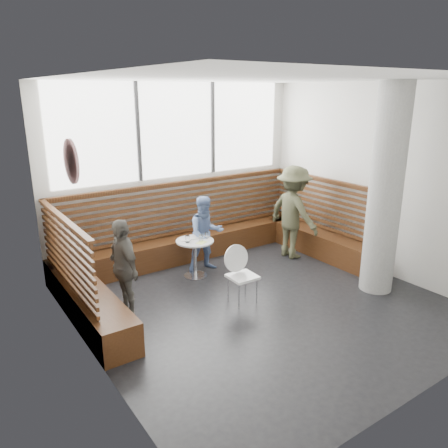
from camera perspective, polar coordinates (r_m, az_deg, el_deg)
room at (r=6.07m, az=5.34°, el=3.17°), size 5.00×5.00×3.20m
booth at (r=7.80m, az=-3.22°, el=-2.80°), size 5.00×2.50×1.44m
concrete_column at (r=7.01m, az=20.34°, el=4.04°), size 0.50×0.50×3.20m
wall_art at (r=5.14m, az=-19.35°, el=7.73°), size 0.03×0.50×0.50m
cafe_table at (r=7.37m, az=-3.80°, el=-3.50°), size 0.63×0.63×0.65m
cafe_chair at (r=6.49m, az=2.09°, el=-6.03°), size 0.41×0.41×0.87m
adult_man at (r=8.25m, az=9.06°, el=1.52°), size 0.69×1.15×1.75m
child_back at (r=7.59m, az=-2.39°, el=-1.28°), size 0.73×0.62×1.33m
child_left at (r=6.25m, az=-13.04°, el=-5.52°), size 0.36×0.82×1.39m
plate_near at (r=7.34m, az=-5.10°, el=-2.03°), size 0.20×0.20×0.01m
plate_far at (r=7.43m, az=-4.00°, el=-1.75°), size 0.19×0.19×0.01m
glass_left at (r=7.21m, az=-4.79°, el=-1.95°), size 0.07×0.07×0.12m
glass_mid at (r=7.26m, az=-3.01°, el=-1.84°), size 0.07×0.07×0.10m
glass_right at (r=7.40m, az=-2.29°, el=-1.46°), size 0.06×0.06×0.10m
menu_card at (r=7.19m, az=-2.95°, el=-2.44°), size 0.22×0.19×0.00m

